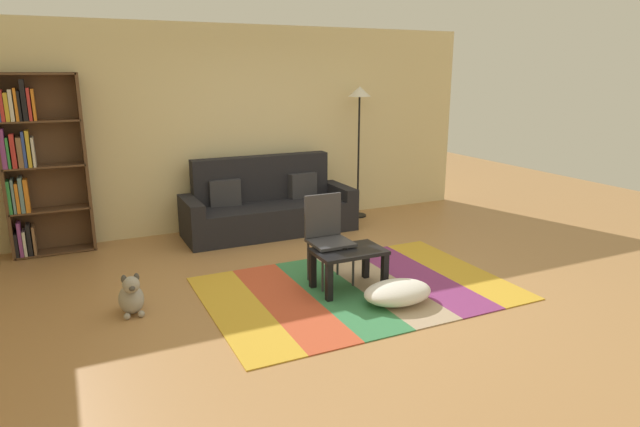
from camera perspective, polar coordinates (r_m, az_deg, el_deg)
ground_plane at (r=5.59m, az=1.09°, el=-7.37°), size 14.00×14.00×0.00m
back_wall at (r=7.58m, az=-7.62°, el=8.91°), size 6.80×0.10×2.70m
rug at (r=5.47m, az=3.94°, el=-7.86°), size 2.96×2.01×0.01m
couch at (r=7.29m, az=-5.48°, el=0.64°), size 2.26×0.80×1.00m
bookshelf at (r=7.02m, az=-27.86°, el=4.66°), size 0.90×0.28×2.09m
coffee_table at (r=5.34m, az=3.03°, el=-4.66°), size 0.69×0.45×0.41m
pouf at (r=5.15m, az=8.16°, el=-8.21°), size 0.67×0.47×0.20m
dog at (r=5.16m, az=-19.22°, el=-8.26°), size 0.22×0.35×0.40m
standing_lamp at (r=7.88m, az=4.16°, el=10.91°), size 0.32×0.32×1.89m
tv_remote at (r=5.36m, az=2.51°, el=-3.53°), size 0.09×0.16×0.02m
folding_chair at (r=5.48m, az=0.72°, el=-1.88°), size 0.40×0.40×0.90m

